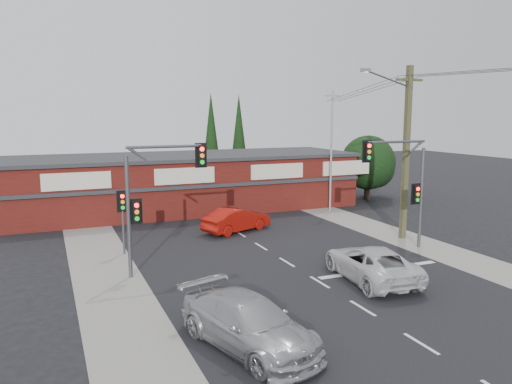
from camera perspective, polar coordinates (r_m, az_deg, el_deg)
name	(u,v)px	position (r m, az deg, el deg)	size (l,w,h in m)	color
ground	(299,270)	(23.96, 4.92, -8.84)	(120.00, 120.00, 0.00)	black
road_strip	(257,244)	(28.29, 0.16, -6.01)	(14.00, 70.00, 0.01)	black
verge_left	(101,262)	(26.26, -17.31, -7.60)	(3.00, 70.00, 0.02)	gray
verge_right	(381,231)	(32.48, 14.12, -4.31)	(3.00, 70.00, 0.02)	gray
stop_line	(379,270)	(24.56, 13.91, -8.60)	(6.50, 0.35, 0.01)	silver
white_suv	(371,263)	(22.87, 12.97, -7.91)	(2.53, 5.49, 1.52)	silver
silver_suv	(248,323)	(16.18, -0.87, -14.75)	(2.25, 5.54, 1.61)	#A3A6A8
red_sedan	(237,220)	(31.24, -2.24, -3.17)	(1.59, 4.57, 1.51)	#991109
lane_dashes	(273,254)	(26.42, 1.98, -7.08)	(0.12, 43.35, 0.01)	silver
shop_building	(184,182)	(38.72, -8.20, 1.18)	(27.30, 8.40, 4.22)	#48120E
tree_cluster	(367,166)	(43.95, 12.53, 2.97)	(5.90, 5.10, 5.50)	#2D2116
conifer_near	(211,134)	(46.41, -5.13, 6.65)	(1.80, 1.80, 9.25)	#2D2116
conifer_far	(239,132)	(49.46, -1.96, 6.82)	(1.80, 1.80, 9.25)	#2D2116
traffic_mast_left	(152,190)	(22.80, -11.81, 0.24)	(3.77, 0.27, 5.97)	#47494C
traffic_mast_right	(405,177)	(27.71, 16.69, 1.60)	(3.96, 0.27, 5.97)	#47494C
pedestal_signal	(123,209)	(26.82, -15.01, -1.89)	(0.55, 0.27, 3.38)	#47494C
utility_pole	(405,147)	(30.05, 16.62, 4.93)	(4.38, 0.59, 10.00)	brown
steel_pole	(331,149)	(37.80, 8.59, 4.90)	(1.20, 0.16, 9.00)	gray
power_lines	(488,76)	(26.16, 24.95, 11.93)	(2.01, 29.00, 1.22)	black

